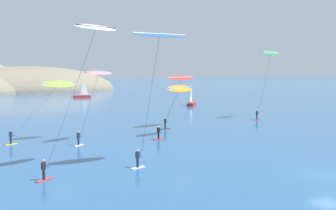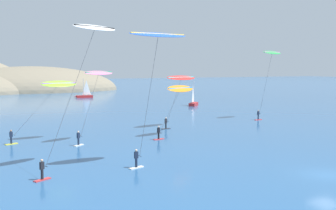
# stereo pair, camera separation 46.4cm
# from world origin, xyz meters

# --- Properties ---
(ground_plane) EXTENTS (600.00, 600.00, 0.00)m
(ground_plane) POSITION_xyz_m (0.00, 0.00, 0.00)
(ground_plane) COLOR #285689
(sailboat_near) EXTENTS (4.65, 5.10, 5.70)m
(sailboat_near) POSITION_xyz_m (22.61, 60.97, 0.64)
(sailboat_near) COLOR #B22323
(sailboat_near) RESTS_ON ground
(sailboat_far) EXTENTS (5.95, 1.88, 5.70)m
(sailboat_far) POSITION_xyz_m (6.23, 97.87, 0.64)
(sailboat_far) COLOR #B22323
(sailboat_far) RESTS_ON ground
(kitesurfer_lime) EXTENTS (8.97, 2.40, 7.40)m
(kitesurfer_lime) POSITION_xyz_m (-16.59, 27.66, 6.38)
(kitesurfer_lime) COLOR yellow
(kitesurfer_lime) RESTS_ON ground
(kitesurfer_green) EXTENTS (6.54, 2.47, 11.98)m
(kitesurfer_green) POSITION_xyz_m (21.75, 32.89, 10.65)
(kitesurfer_green) COLOR red
(kitesurfer_green) RESTS_ON ground
(kitesurfer_white) EXTENTS (8.44, 4.47, 12.82)m
(kitesurfer_white) POSITION_xyz_m (-16.84, 11.21, 11.31)
(kitesurfer_white) COLOR red
(kitesurfer_white) RESTS_ON ground
(kitesurfer_orange) EXTENTS (7.09, 3.18, 6.71)m
(kitesurfer_orange) POSITION_xyz_m (-1.59, 23.39, 5.72)
(kitesurfer_orange) COLOR red
(kitesurfer_orange) RESTS_ON ground
(kitesurfer_red) EXTENTS (6.79, 3.29, 7.84)m
(kitesurfer_red) POSITION_xyz_m (2.57, 30.65, 7.00)
(kitesurfer_red) COLOR #2D2D33
(kitesurfer_red) RESTS_ON ground
(kitesurfer_blue) EXTENTS (6.01, 2.11, 12.23)m
(kitesurfer_blue) POSITION_xyz_m (-11.18, 9.63, 11.17)
(kitesurfer_blue) COLOR silver
(kitesurfer_blue) RESTS_ON ground
(kitesurfer_pink) EXTENTS (5.96, 3.59, 8.65)m
(kitesurfer_pink) POSITION_xyz_m (-12.45, 23.79, 7.52)
(kitesurfer_pink) COLOR silver
(kitesurfer_pink) RESTS_ON ground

